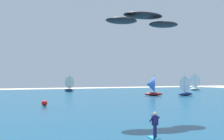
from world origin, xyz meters
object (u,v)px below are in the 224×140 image
(sailboat_anchored_offshore, at_px, (68,84))
(sailboat_outermost, at_px, (151,86))
(kitesurfer, at_px, (156,130))
(sailboat_mid_left, at_px, (187,86))
(sailboat_near_shore, at_px, (196,82))
(marker_buoy, at_px, (44,103))
(kite, at_px, (143,20))

(sailboat_anchored_offshore, xyz_separation_m, sailboat_outermost, (10.95, -27.27, -0.10))
(kitesurfer, bearing_deg, sailboat_outermost, 57.84)
(sailboat_mid_left, bearing_deg, sailboat_near_shore, 44.77)
(kitesurfer, bearing_deg, marker_buoy, 95.10)
(kitesurfer, distance_m, sailboat_anchored_offshore, 65.83)
(kite, relative_size, sailboat_anchored_offshore, 1.45)
(kitesurfer, relative_size, sailboat_near_shore, 0.36)
(sailboat_mid_left, xyz_separation_m, sailboat_outermost, (-7.34, 3.14, -0.03))
(kite, height_order, sailboat_near_shore, kite)
(sailboat_mid_left, bearing_deg, kite, -135.15)
(sailboat_near_shore, height_order, marker_buoy, sailboat_near_shore)
(sailboat_mid_left, xyz_separation_m, sailboat_near_shore, (21.05, 20.88, 0.40))
(marker_buoy, bearing_deg, sailboat_near_shore, 29.94)
(sailboat_anchored_offshore, relative_size, marker_buoy, 6.18)
(kitesurfer, distance_m, sailboat_mid_left, 46.06)
(kite, height_order, marker_buoy, kite)
(kitesurfer, distance_m, sailboat_near_shore, 75.68)
(sailboat_anchored_offshore, relative_size, sailboat_outermost, 1.05)
(kitesurfer, xyz_separation_m, marker_buoy, (-2.14, 23.98, -0.21))
(marker_buoy, bearing_deg, kite, -73.43)
(kitesurfer, height_order, sailboat_outermost, sailboat_outermost)
(kitesurfer, relative_size, kite, 0.29)
(kite, bearing_deg, sailboat_near_shore, 44.82)
(sailboat_near_shore, distance_m, sailboat_outermost, 33.48)
(kite, bearing_deg, sailboat_outermost, 56.41)
(sailboat_near_shore, relative_size, marker_buoy, 7.08)
(sailboat_mid_left, xyz_separation_m, marker_buoy, (-32.95, -10.22, -1.76))
(sailboat_anchored_offshore, distance_m, sailboat_near_shore, 40.48)
(kite, distance_m, sailboat_near_shore, 69.12)
(kitesurfer, bearing_deg, sailboat_anchored_offshore, 79.03)
(kitesurfer, height_order, kite, kite)
(kite, bearing_deg, marker_buoy, 106.57)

